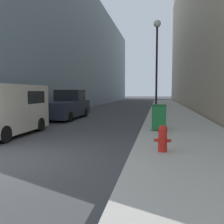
# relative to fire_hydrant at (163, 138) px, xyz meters

# --- Properties ---
(ground_plane) EXTENTS (200.00, 200.00, 0.00)m
(ground_plane) POSITION_rel_fire_hydrant_xyz_m (-4.26, -1.29, -0.56)
(ground_plane) COLOR #424244
(sidewalk_right) EXTENTS (3.87, 60.00, 0.15)m
(sidewalk_right) POSITION_rel_fire_hydrant_xyz_m (1.04, 16.71, -0.48)
(sidewalk_right) COLOR #B7B2A8
(sidewalk_right) RESTS_ON ground
(building_left_glass) EXTENTS (12.00, 60.00, 14.51)m
(building_left_glass) POSITION_rel_fire_hydrant_xyz_m (-14.25, 24.71, 6.70)
(building_left_glass) COLOR #849EB2
(building_left_glass) RESTS_ON ground
(fire_hydrant) EXTENTS (0.49, 0.38, 0.77)m
(fire_hydrant) POSITION_rel_fire_hydrant_xyz_m (0.00, 0.00, 0.00)
(fire_hydrant) COLOR red
(fire_hydrant) RESTS_ON sidewalk_right
(trash_bin) EXTENTS (0.64, 0.70, 1.15)m
(trash_bin) POSITION_rel_fire_hydrant_xyz_m (-0.09, 4.17, 0.19)
(trash_bin) COLOR #1E7538
(trash_bin) RESTS_ON sidewalk_right
(lamppost) EXTENTS (0.44, 0.44, 6.01)m
(lamppost) POSITION_rel_fire_hydrant_xyz_m (-0.25, 8.33, 3.63)
(lamppost) COLOR black
(lamppost) RESTS_ON sidewalk_right
(white_van) EXTENTS (1.91, 4.47, 2.17)m
(white_van) POSITION_rel_fire_hydrant_xyz_m (-6.48, 2.40, 0.64)
(white_van) COLOR beige
(white_van) RESTS_ON ground
(pickup_truck) EXTENTS (2.08, 5.42, 2.02)m
(pickup_truck) POSITION_rel_fire_hydrant_xyz_m (-6.48, 9.42, 0.29)
(pickup_truck) COLOR #232838
(pickup_truck) RESTS_ON ground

